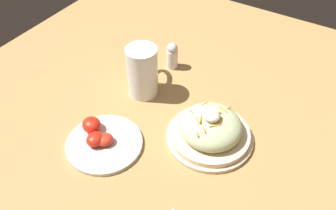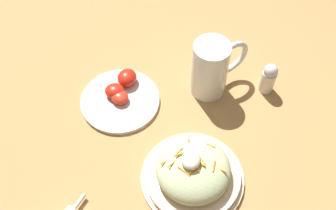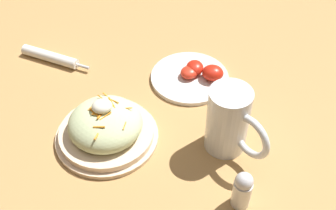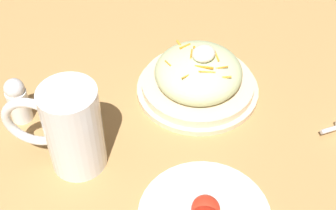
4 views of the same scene
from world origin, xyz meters
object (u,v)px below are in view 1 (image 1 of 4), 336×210
object	(u,v)px
beer_mug	(143,72)
salad_plate	(210,130)
tomato_plate	(102,140)
salt_shaker	(172,55)

from	to	relation	value
beer_mug	salad_plate	bearing A→B (deg)	-14.42
tomato_plate	salt_shaker	bearing A→B (deg)	91.86
salad_plate	beer_mug	size ratio (longest dim) A/B	1.47
salad_plate	tomato_plate	size ratio (longest dim) A/B	1.15
beer_mug	tomato_plate	bearing A→B (deg)	-84.05
salad_plate	salt_shaker	bearing A→B (deg)	138.95
salad_plate	tomato_plate	world-z (taller)	salad_plate
salad_plate	beer_mug	bearing A→B (deg)	165.58
salad_plate	salt_shaker	distance (m)	0.31
beer_mug	tomato_plate	xyz separation A→B (m)	(0.02, -0.22, -0.06)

